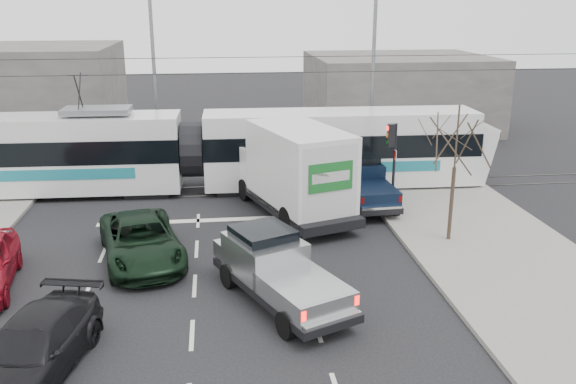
{
  "coord_description": "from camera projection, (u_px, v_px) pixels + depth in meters",
  "views": [
    {
      "loc": [
        -0.89,
        -17.7,
        8.6
      ],
      "look_at": [
        1.74,
        3.77,
        1.8
      ],
      "focal_mm": 38.0,
      "sensor_mm": 36.0,
      "label": 1
    }
  ],
  "objects": [
    {
      "name": "building_right",
      "position": [
        398.0,
        92.0,
        42.81
      ],
      "size": [
        12.0,
        10.0,
        5.0
      ],
      "primitive_type": "cube",
      "color": "slate",
      "rests_on": "ground"
    },
    {
      "name": "silver_pickup",
      "position": [
        275.0,
        268.0,
        18.15
      ],
      "size": [
        3.99,
        5.85,
        2.02
      ],
      "rotation": [
        0.0,
        0.0,
        0.42
      ],
      "color": "black",
      "rests_on": "ground"
    },
    {
      "name": "street_lamp_far",
      "position": [
        151.0,
        69.0,
        32.58
      ],
      "size": [
        2.38,
        0.25,
        9.0
      ],
      "color": "slate",
      "rests_on": "ground"
    },
    {
      "name": "catenary",
      "position": [
        234.0,
        109.0,
        27.75
      ],
      "size": [
        60.0,
        0.2,
        7.0
      ],
      "color": "black",
      "rests_on": "ground"
    },
    {
      "name": "green_car",
      "position": [
        141.0,
        240.0,
        20.89
      ],
      "size": [
        3.66,
        5.81,
        1.49
      ],
      "primitive_type": "imported",
      "rotation": [
        0.0,
        0.0,
        0.23
      ],
      "color": "black",
      "rests_on": "ground"
    },
    {
      "name": "ground",
      "position": [
        248.0,
        283.0,
        19.44
      ],
      "size": [
        120.0,
        120.0,
        0.0
      ],
      "primitive_type": "plane",
      "color": "black",
      "rests_on": "ground"
    },
    {
      "name": "street_lamp_near",
      "position": [
        370.0,
        70.0,
        32.01
      ],
      "size": [
        2.38,
        0.25,
        9.0
      ],
      "color": "slate",
      "rests_on": "ground"
    },
    {
      "name": "dark_car",
      "position": [
        33.0,
        349.0,
        14.46
      ],
      "size": [
        3.03,
        5.23,
        1.42
      ],
      "primitive_type": "imported",
      "rotation": [
        0.0,
        0.0,
        -0.22
      ],
      "color": "black",
      "rests_on": "ground"
    },
    {
      "name": "navy_pickup",
      "position": [
        363.0,
        182.0,
        26.7
      ],
      "size": [
        2.13,
        4.98,
        2.06
      ],
      "rotation": [
        0.0,
        0.0,
        0.05
      ],
      "color": "black",
      "rests_on": "ground"
    },
    {
      "name": "bare_tree",
      "position": [
        456.0,
        143.0,
        21.55
      ],
      "size": [
        2.4,
        2.4,
        5.0
      ],
      "color": "#47382B",
      "rests_on": "ground"
    },
    {
      "name": "sidewalk_right",
      "position": [
        516.0,
        266.0,
        20.46
      ],
      "size": [
        6.0,
        60.0,
        0.15
      ],
      "primitive_type": "cube",
      "color": "gray",
      "rests_on": "ground"
    },
    {
      "name": "box_truck",
      "position": [
        293.0,
        171.0,
        25.23
      ],
      "size": [
        4.84,
        8.04,
        3.8
      ],
      "rotation": [
        0.0,
        0.0,
        0.32
      ],
      "color": "black",
      "rests_on": "ground"
    },
    {
      "name": "building_left",
      "position": [
        1.0,
        95.0,
        37.76
      ],
      "size": [
        14.0,
        10.0,
        6.0
      ],
      "primitive_type": "cube",
      "color": "slate",
      "rests_on": "ground"
    },
    {
      "name": "traffic_signal",
      "position": [
        392.0,
        147.0,
        25.52
      ],
      "size": [
        0.44,
        0.44,
        3.6
      ],
      "color": "black",
      "rests_on": "ground"
    },
    {
      "name": "tram",
      "position": [
        191.0,
        151.0,
        28.32
      ],
      "size": [
        26.86,
        3.47,
        5.47
      ],
      "rotation": [
        0.0,
        0.0,
        -0.03
      ],
      "color": "silver",
      "rests_on": "ground"
    },
    {
      "name": "rails",
      "position": [
        236.0,
        190.0,
        28.91
      ],
      "size": [
        60.0,
        1.6,
        0.03
      ],
      "primitive_type": "cube",
      "color": "#33302D",
      "rests_on": "ground"
    }
  ]
}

